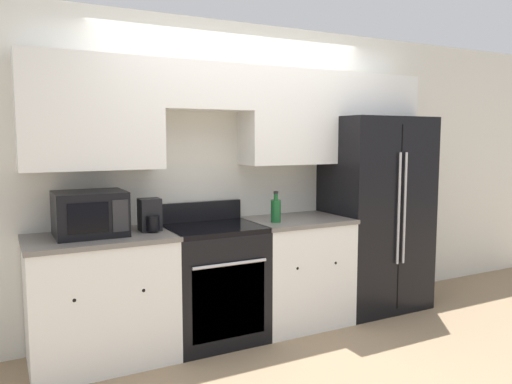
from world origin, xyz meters
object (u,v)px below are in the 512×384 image
at_px(oven_range, 213,282).
at_px(microwave, 90,213).
at_px(bottle, 276,210).
at_px(refrigerator, 372,213).

height_order(oven_range, microwave, microwave).
bearing_deg(bottle, microwave, 174.81).
xyz_separation_m(refrigerator, microwave, (-2.60, -0.02, 0.18)).
bearing_deg(bottle, refrigerator, 7.58).
xyz_separation_m(refrigerator, bottle, (-1.15, -0.15, 0.12)).
bearing_deg(bottle, oven_range, 170.73).
xyz_separation_m(oven_range, bottle, (0.53, -0.09, 0.56)).
bearing_deg(microwave, refrigerator, 0.47).
bearing_deg(microwave, oven_range, -2.84).
xyz_separation_m(oven_range, refrigerator, (1.68, 0.07, 0.44)).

